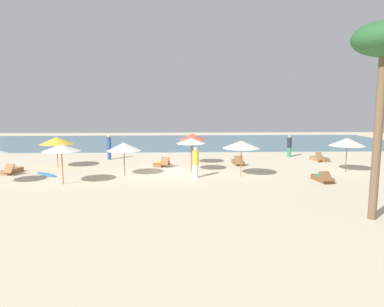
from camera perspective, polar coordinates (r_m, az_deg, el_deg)
The scene contains 19 objects.
ground_plane at distance 22.34m, azimuth -3.03°, elevation -3.03°, with size 60.00×60.00×0.00m, color beige.
ocean_water at distance 39.16m, azimuth -2.60°, elevation 1.82°, with size 48.00×16.00×0.06m, color slate.
umbrella_1 at distance 24.26m, azimuth 23.60°, elevation 1.71°, with size 2.18×2.18×2.14m.
umbrella_2 at distance 24.98m, azimuth 0.08°, elevation 2.69°, with size 1.91×1.91×2.18m.
umbrella_3 at distance 22.16m, azimuth -0.13°, elevation 2.01°, with size 1.82×1.82×2.13m.
umbrella_4 at distance 19.99m, azimuth -20.20°, elevation 0.85°, with size 2.01×2.01×2.14m.
umbrella_5 at distance 25.39m, azimuth -20.87°, elevation 1.94°, with size 2.20×2.20×2.06m.
umbrella_6 at distance 20.97m, azimuth 7.91°, elevation 1.43°, with size 2.19×2.19×2.13m.
umbrella_7 at distance 21.43m, azimuth -10.84°, elevation 1.08°, with size 2.03×2.03×1.99m.
lounger_0 at distance 21.00m, azimuth 20.19°, elevation -3.76°, with size 0.84×1.77×0.66m.
lounger_1 at distance 24.65m, azimuth -4.86°, elevation -1.58°, with size 1.16×1.78×0.69m.
lounger_2 at distance 28.28m, azimuth 19.73°, elevation -0.78°, with size 1.20×1.74×0.74m.
lounger_3 at distance 25.26m, azimuth 7.40°, elevation -1.40°, with size 0.73×1.70×0.72m.
lounger_4 at distance 24.60m, azimuth -26.97°, elevation -2.48°, with size 0.98×1.78×0.69m.
person_0 at distance 27.97m, azimuth -13.16°, elevation 1.05°, with size 0.37×0.37×1.91m.
person_1 at distance 20.59m, azimuth 0.59°, elevation -1.44°, with size 0.50×0.50×1.78m.
person_2 at distance 29.57m, azimuth 15.32°, elevation 1.14°, with size 0.48×0.48×1.74m.
palm_1 at distance 14.65m, azimuth 28.44°, elevation 14.73°, with size 2.24×2.24×7.15m.
surfboard at distance 23.25m, azimuth -22.31°, elevation -3.11°, with size 1.94×1.79×0.07m.
Camera 1 is at (0.41, -21.92, 4.32)m, focal length 33.30 mm.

